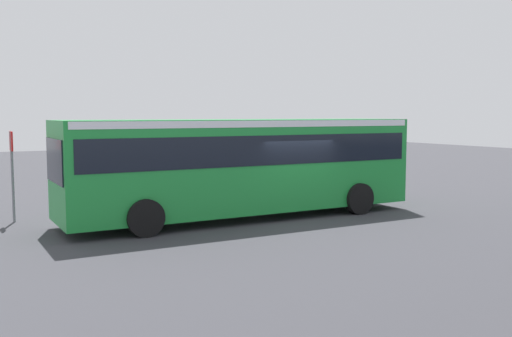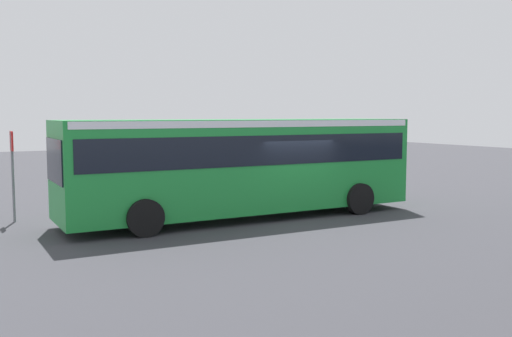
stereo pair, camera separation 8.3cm
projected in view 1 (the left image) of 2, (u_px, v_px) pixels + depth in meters
The scene contains 6 objects.
ground at pixel (286, 217), 18.59m from camera, with size 80.00×80.00×0.00m, color #38383D.
city_bus at pixel (243, 159), 18.26m from camera, with size 11.54×2.85×3.15m.
traffic_sign at pixel (12, 161), 17.50m from camera, with size 0.08×0.60×2.80m.
lane_dash_leftmost at pixel (324, 195), 23.54m from camera, with size 2.00×0.20×0.01m, color silver.
lane_dash_left at pixel (237, 203), 21.60m from camera, with size 2.00×0.20×0.01m, color silver.
lane_dash_centre at pixel (134, 211), 19.66m from camera, with size 2.00×0.20×0.01m, color silver.
Camera 1 is at (9.82, 15.55, 3.30)m, focal length 40.24 mm.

